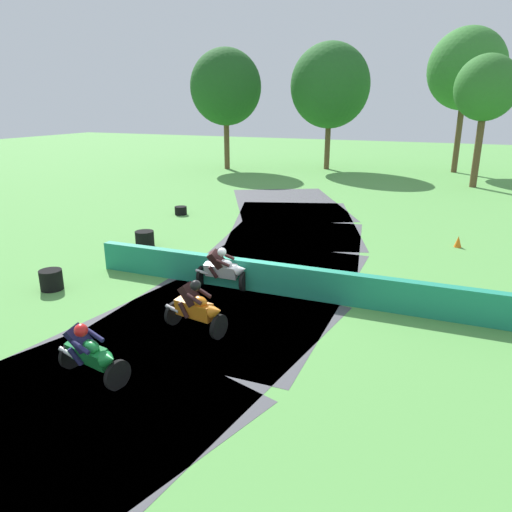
{
  "coord_description": "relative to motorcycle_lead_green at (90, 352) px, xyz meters",
  "views": [
    {
      "loc": [
        5.42,
        -12.07,
        5.3
      ],
      "look_at": [
        -0.02,
        0.46,
        0.9
      ],
      "focal_mm": 33.54,
      "sensor_mm": 36.0,
      "label": 1
    }
  ],
  "objects": [
    {
      "name": "tire_stack_mid_b",
      "position": [
        -4.68,
        8.19,
        -0.33
      ],
      "size": [
        0.72,
        0.72,
        0.6
      ],
      "color": "black",
      "rests_on": "ground"
    },
    {
      "name": "tree_far_right",
      "position": [
        6.92,
        28.08,
        5.48
      ],
      "size": [
        3.82,
        3.82,
        8.18
      ],
      "color": "brown",
      "rests_on": "ground"
    },
    {
      "name": "ground_plane",
      "position": [
        0.88,
        5.74,
        -0.63
      ],
      "size": [
        120.0,
        120.0,
        0.0
      ],
      "primitive_type": "plane",
      "color": "#569947"
    },
    {
      "name": "tire_stack_mid_a",
      "position": [
        -4.53,
        3.39,
        -0.33
      ],
      "size": [
        0.66,
        0.66,
        0.6
      ],
      "color": "black",
      "rests_on": "ground"
    },
    {
      "name": "tree_mid_rise",
      "position": [
        -12.01,
        29.8,
        5.83
      ],
      "size": [
        5.67,
        5.67,
        9.46
      ],
      "color": "brown",
      "rests_on": "ground"
    },
    {
      "name": "tire_stack_far",
      "position": [
        -6.36,
        13.46,
        -0.43
      ],
      "size": [
        0.59,
        0.59,
        0.4
      ],
      "color": "black",
      "rests_on": "ground"
    },
    {
      "name": "tree_far_left",
      "position": [
        -4.34,
        33.02,
        5.93
      ],
      "size": [
        6.3,
        6.3,
        9.89
      ],
      "color": "brown",
      "rests_on": "ground"
    },
    {
      "name": "track_asphalt",
      "position": [
        -0.48,
        5.71,
        -0.63
      ],
      "size": [
        10.97,
        35.47,
        0.01
      ],
      "color": "#47474C",
      "rests_on": "ground"
    },
    {
      "name": "motorcycle_trailing_white",
      "position": [
        0.12,
        5.46,
        -0.0
      ],
      "size": [
        1.68,
        0.86,
        1.43
      ],
      "color": "black",
      "rests_on": "ground"
    },
    {
      "name": "motorcycle_lead_green",
      "position": [
        0.0,
        0.0,
        0.0
      ],
      "size": [
        1.7,
        1.02,
        1.43
      ],
      "color": "black",
      "rests_on": "ground"
    },
    {
      "name": "tree_behind_barrier",
      "position": [
        5.53,
        35.1,
        7.04
      ],
      "size": [
        5.68,
        5.68,
        10.68
      ],
      "color": "brown",
      "rests_on": "ground"
    },
    {
      "name": "motorcycle_chase_orange",
      "position": [
        0.85,
        2.65,
        0.03
      ],
      "size": [
        1.71,
        0.9,
        1.42
      ],
      "color": "black",
      "rests_on": "ground"
    },
    {
      "name": "safety_barrier",
      "position": [
        6.63,
        5.85,
        -0.18
      ],
      "size": [
        21.86,
        0.75,
        0.9
      ],
      "primitive_type": "cube",
      "rotation": [
        0.0,
        0.0,
        -1.55
      ],
      "color": "#1E8466",
      "rests_on": "ground"
    },
    {
      "name": "traffic_cone",
      "position": [
        6.41,
        12.88,
        -0.41
      ],
      "size": [
        0.28,
        0.28,
        0.44
      ],
      "primitive_type": "cone",
      "color": "orange",
      "rests_on": "ground"
    }
  ]
}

